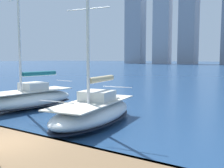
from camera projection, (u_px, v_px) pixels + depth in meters
ground_plane at (2, 159)px, 9.30m from camera, size 600.00×600.00×0.00m
dock_pier at (4, 143)px, 9.33m from camera, size 28.00×2.80×0.60m
sailboat_tan at (94, 111)px, 14.26m from camera, size 3.73×7.43×9.26m
sailboat_teal at (29, 98)px, 18.52m from camera, size 3.22×7.59×11.63m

